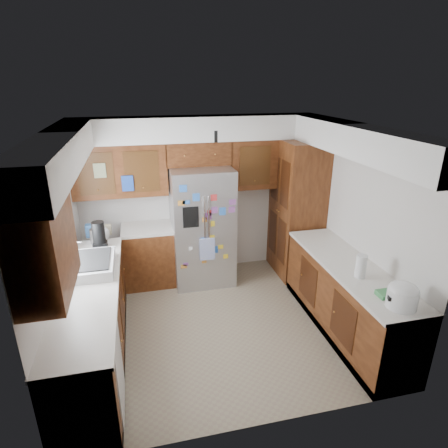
% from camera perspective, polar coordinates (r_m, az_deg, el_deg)
% --- Properties ---
extents(floor, '(3.60, 3.60, 0.00)m').
position_cam_1_polar(floor, '(5.07, -0.67, -14.84)').
color(floor, gray).
rests_on(floor, ground).
extents(room_shell, '(3.64, 3.24, 2.52)m').
position_cam_1_polar(room_shell, '(4.59, -3.06, 6.50)').
color(room_shell, silver).
rests_on(room_shell, ground).
extents(left_counter_run, '(1.36, 3.20, 0.92)m').
position_cam_1_polar(left_counter_run, '(4.80, -17.20, -12.05)').
color(left_counter_run, '#3E1C0C').
rests_on(left_counter_run, ground).
extents(right_counter_run, '(0.63, 2.25, 0.92)m').
position_cam_1_polar(right_counter_run, '(4.97, 18.05, -11.03)').
color(right_counter_run, '#3E1C0C').
rests_on(right_counter_run, ground).
extents(pantry, '(0.60, 0.90, 2.15)m').
position_cam_1_polar(pantry, '(5.99, 11.00, 2.22)').
color(pantry, '#3E1C0C').
rests_on(pantry, ground).
extents(fridge, '(0.90, 0.79, 1.80)m').
position_cam_1_polar(fridge, '(5.68, -3.35, -0.36)').
color(fridge, '#AAA9AF').
rests_on(fridge, ground).
extents(bridge_cabinet, '(0.96, 0.34, 0.35)m').
position_cam_1_polar(bridge_cabinet, '(5.60, -3.99, 10.77)').
color(bridge_cabinet, '#3E1C0C').
rests_on(bridge_cabinet, fridge).
extents(fridge_top_items, '(0.65, 0.29, 0.26)m').
position_cam_1_polar(fridge_top_items, '(5.50, -3.36, 13.72)').
color(fridge_top_items, '#1443B7').
rests_on(fridge_top_items, bridge_cabinet).
extents(sink_assembly, '(0.52, 0.70, 0.37)m').
position_cam_1_polar(sink_assembly, '(4.60, -19.63, -5.84)').
color(sink_assembly, silver).
rests_on(sink_assembly, left_counter_run).
extents(left_counter_clutter, '(0.34, 0.85, 0.38)m').
position_cam_1_polar(left_counter_clutter, '(5.25, -18.53, -1.57)').
color(left_counter_clutter, black).
rests_on(left_counter_clutter, left_counter_run).
extents(rice_cooker, '(0.30, 0.29, 0.26)m').
position_cam_1_polar(rice_cooker, '(4.03, 25.58, -9.71)').
color(rice_cooker, white).
rests_on(rice_cooker, right_counter_run).
extents(paper_towel, '(0.12, 0.12, 0.27)m').
position_cam_1_polar(paper_towel, '(4.43, 20.14, -6.05)').
color(paper_towel, white).
rests_on(paper_towel, right_counter_run).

